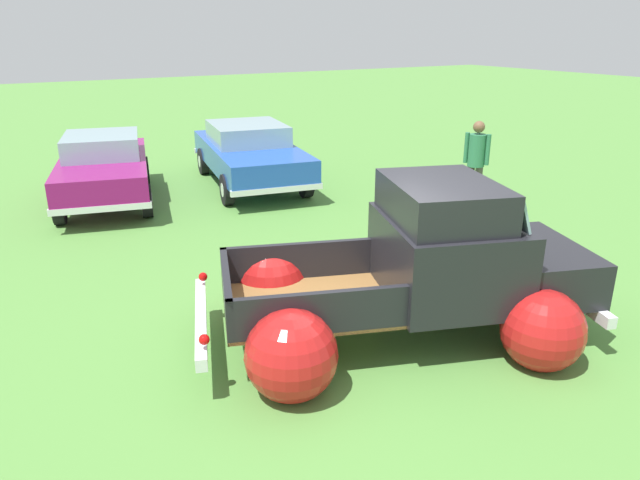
% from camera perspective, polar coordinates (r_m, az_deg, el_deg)
% --- Properties ---
extents(ground_plane, '(80.00, 80.00, 0.00)m').
position_cam_1_polar(ground_plane, '(7.28, 6.85, -9.31)').
color(ground_plane, '#548C3D').
extents(vintage_pickup_truck, '(5.00, 3.84, 1.96)m').
position_cam_1_polar(vintage_pickup_truck, '(7.07, 10.10, -3.58)').
color(vintage_pickup_truck, black).
rests_on(vintage_pickup_truck, ground).
extents(show_car_0, '(2.74, 4.55, 1.43)m').
position_cam_1_polar(show_car_0, '(13.32, -20.33, 6.79)').
color(show_car_0, black).
rests_on(show_car_0, ground).
extents(show_car_1, '(2.73, 4.93, 1.43)m').
position_cam_1_polar(show_car_1, '(14.04, -6.89, 8.55)').
color(show_car_1, black).
rests_on(show_car_1, ground).
extents(spectator_0, '(0.46, 0.51, 1.79)m').
position_cam_1_polar(spectator_0, '(12.45, 14.99, 7.68)').
color(spectator_0, '#4C4742').
rests_on(spectator_0, ground).
extents(lane_cone_0, '(0.36, 0.36, 0.63)m').
position_cam_1_polar(lane_cone_0, '(10.84, 8.77, 2.41)').
color(lane_cone_0, black).
rests_on(lane_cone_0, ground).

